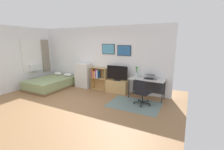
{
  "coord_description": "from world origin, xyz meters",
  "views": [
    {
      "loc": [
        3.54,
        -3.34,
        2.08
      ],
      "look_at": [
        1.06,
        1.5,
        0.88
      ],
      "focal_mm": 24.56,
      "sensor_mm": 36.0,
      "label": 1
    }
  ],
  "objects": [
    {
      "name": "laptop",
      "position": [
        2.26,
        2.18,
        0.8
      ],
      "size": [
        0.39,
        0.41,
        0.16
      ],
      "rotation": [
        0.0,
        0.0,
        0.07
      ],
      "color": "#333338",
      "rests_on": "desk"
    },
    {
      "name": "office_chair",
      "position": [
        2.21,
        1.37,
        0.46
      ],
      "size": [
        0.58,
        0.57,
        0.86
      ],
      "rotation": [
        0.0,
        0.0,
        -0.2
      ],
      "color": "#232326",
      "rests_on": "ground_plane"
    },
    {
      "name": "bamboo_vase",
      "position": [
        1.73,
        2.27,
        0.94
      ],
      "size": [
        0.09,
        0.11,
        0.39
      ],
      "color": "silver",
      "rests_on": "desk"
    },
    {
      "name": "desk",
      "position": [
        2.2,
        2.16,
        0.6
      ],
      "size": [
        1.27,
        0.58,
        0.74
      ],
      "color": "silver",
      "rests_on": "ground_plane"
    },
    {
      "name": "area_rug",
      "position": [
        2.0,
        1.29,
        0.0
      ],
      "size": [
        1.7,
        1.2,
        0.01
      ],
      "primitive_type": "cube",
      "color": "slate",
      "rests_on": "ground_plane"
    },
    {
      "name": "television",
      "position": [
        0.95,
        2.15,
        0.82
      ],
      "size": [
        0.9,
        0.16,
        0.6
      ],
      "color": "black",
      "rests_on": "tv_stand"
    },
    {
      "name": "computer_mouse",
      "position": [
        2.53,
        2.03,
        0.76
      ],
      "size": [
        0.06,
        0.1,
        0.03
      ],
      "primitive_type": "ellipsoid",
      "color": "#262628",
      "rests_on": "desk"
    },
    {
      "name": "bookshelf",
      "position": [
        -0.0,
        2.22,
        0.57
      ],
      "size": [
        0.73,
        0.3,
        0.96
      ],
      "color": "tan",
      "rests_on": "ground_plane"
    },
    {
      "name": "ground_plane",
      "position": [
        0.0,
        0.0,
        0.0
      ],
      "size": [
        7.2,
        7.2,
        0.0
      ],
      "primitive_type": "plane",
      "color": "#936B44"
    },
    {
      "name": "tv_stand",
      "position": [
        0.95,
        2.17,
        0.26
      ],
      "size": [
        0.9,
        0.41,
        0.52
      ],
      "color": "tan",
      "rests_on": "ground_plane"
    },
    {
      "name": "bed",
      "position": [
        -1.98,
        1.38,
        0.23
      ],
      "size": [
        1.47,
        1.99,
        0.57
      ],
      "rotation": [
        0.0,
        0.0,
        -0.0
      ],
      "color": "brown",
      "rests_on": "ground_plane"
    },
    {
      "name": "wall_back_with_posters",
      "position": [
        0.01,
        2.43,
        1.36
      ],
      "size": [
        6.12,
        0.09,
        2.7
      ],
      "color": "white",
      "rests_on": "ground_plane"
    },
    {
      "name": "wall_left_with_window",
      "position": [
        -3.02,
        0.18,
        1.34
      ],
      "size": [
        0.27,
        4.92,
        2.7
      ],
      "color": "white",
      "rests_on": "ground_plane"
    },
    {
      "name": "dresser",
      "position": [
        -0.76,
        2.15,
        0.56
      ],
      "size": [
        0.7,
        0.46,
        1.12
      ],
      "color": "silver",
      "rests_on": "ground_plane"
    }
  ]
}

